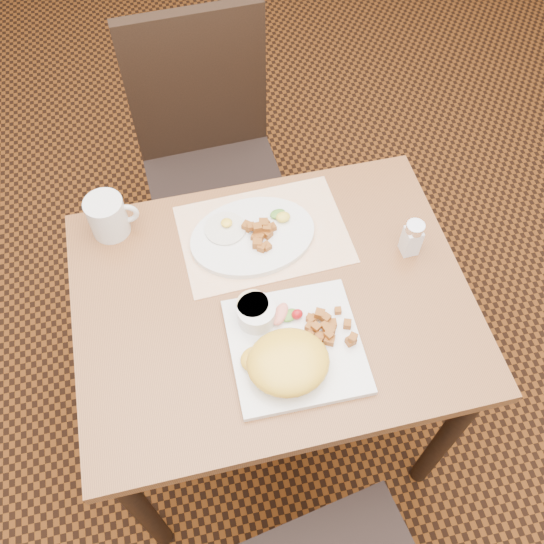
{
  "coord_description": "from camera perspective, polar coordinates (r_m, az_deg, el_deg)",
  "views": [
    {
      "loc": [
        -0.16,
        -0.68,
        1.94
      ],
      "look_at": [
        0.0,
        0.02,
        0.82
      ],
      "focal_mm": 40.0,
      "sensor_mm": 36.0,
      "label": 1
    }
  ],
  "objects": [
    {
      "name": "ramekin",
      "position": [
        1.32,
        -1.51,
        -3.84
      ],
      "size": [
        0.08,
        0.09,
        0.05
      ],
      "color": "silver",
      "rests_on": "plate_square"
    },
    {
      "name": "garnish_ov",
      "position": [
        1.48,
        0.85,
        5.31
      ],
      "size": [
        0.05,
        0.05,
        0.02
      ],
      "color": "#387223",
      "rests_on": "plate_oval"
    },
    {
      "name": "hollandaise_mound",
      "position": [
        1.26,
        1.44,
        -8.51
      ],
      "size": [
        0.18,
        0.16,
        0.06
      ],
      "color": "yellow",
      "rests_on": "plate_square"
    },
    {
      "name": "fried_egg",
      "position": [
        1.47,
        -4.41,
        4.17
      ],
      "size": [
        0.1,
        0.1,
        0.02
      ],
      "color": "white",
      "rests_on": "plate_oval"
    },
    {
      "name": "salt_shaker",
      "position": [
        1.45,
        13.04,
        3.17
      ],
      "size": [
        0.04,
        0.04,
        0.1
      ],
      "color": "white",
      "rests_on": "table"
    },
    {
      "name": "home_fries_ov",
      "position": [
        1.45,
        -1.02,
        3.75
      ],
      "size": [
        0.08,
        0.09,
        0.03
      ],
      "color": "#A4591A",
      "rests_on": "plate_oval"
    },
    {
      "name": "home_fries_sq",
      "position": [
        1.32,
        5.17,
        -5.33
      ],
      "size": [
        0.12,
        0.1,
        0.03
      ],
      "color": "#A4591A",
      "rests_on": "plate_square"
    },
    {
      "name": "ground",
      "position": [
        2.06,
        0.02,
        -13.07
      ],
      "size": [
        8.0,
        8.0,
        0.0
      ],
      "primitive_type": "plane",
      "color": "black",
      "rests_on": "ground"
    },
    {
      "name": "plate_oval",
      "position": [
        1.47,
        -1.83,
        3.37
      ],
      "size": [
        0.32,
        0.25,
        0.02
      ],
      "primitive_type": null,
      "rotation": [
        0.0,
        0.0,
        0.08
      ],
      "color": "silver",
      "rests_on": "placemat"
    },
    {
      "name": "plate_square",
      "position": [
        1.32,
        2.24,
        -6.99
      ],
      "size": [
        0.29,
        0.29,
        0.02
      ],
      "primitive_type": "cube",
      "rotation": [
        0.0,
        0.0,
        -0.02
      ],
      "color": "silver",
      "rests_on": "table"
    },
    {
      "name": "placemat",
      "position": [
        1.48,
        -0.8,
        3.57
      ],
      "size": [
        0.41,
        0.29,
        0.0
      ],
      "primitive_type": "cube",
      "rotation": [
        0.0,
        0.0,
        0.03
      ],
      "color": "white",
      "rests_on": "table"
    },
    {
      "name": "garnish_sq",
      "position": [
        1.33,
        1.35,
        -4.0
      ],
      "size": [
        0.08,
        0.07,
        0.03
      ],
      "color": "#387223",
      "rests_on": "plate_square"
    },
    {
      "name": "chair_far",
      "position": [
        1.95,
        -5.84,
        10.92
      ],
      "size": [
        0.44,
        0.45,
        0.97
      ],
      "rotation": [
        0.0,
        0.0,
        3.18
      ],
      "color": "black",
      "rests_on": "ground"
    },
    {
      "name": "coffee_mug",
      "position": [
        1.5,
        -15.15,
        5.08
      ],
      "size": [
        0.12,
        0.09,
        0.1
      ],
      "color": "silver",
      "rests_on": "table"
    },
    {
      "name": "table",
      "position": [
        1.48,
        0.03,
        -4.59
      ],
      "size": [
        0.9,
        0.7,
        0.75
      ],
      "color": "brown",
      "rests_on": "ground"
    }
  ]
}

